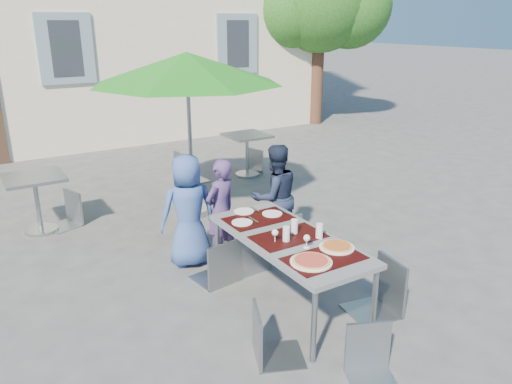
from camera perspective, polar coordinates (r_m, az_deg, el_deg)
ground at (r=4.97m, az=0.68°, el=-14.63°), size 90.00×90.00×0.00m
tree at (r=14.09m, az=7.35°, el=20.96°), size 3.60×3.00×4.70m
dining_table at (r=4.92m, az=3.71°, el=-5.71°), size 0.80×1.85×0.76m
pizza_near_left at (r=4.41m, az=6.32°, el=-7.86°), size 0.37×0.37×0.03m
pizza_near_right at (r=4.70m, az=9.23°, el=-6.18°), size 0.33×0.33×0.03m
glassware at (r=4.83m, az=4.85°, el=-4.53°), size 0.48×0.39×0.15m
place_settings at (r=5.38m, az=-0.32°, el=-2.71°), size 0.66×0.48×0.01m
child_0 at (r=5.81m, az=-7.76°, el=-2.14°), size 0.70×0.50×1.34m
child_1 at (r=5.89m, az=-4.05°, el=-2.16°), size 0.53×0.44×1.26m
child_2 at (r=6.22m, az=2.17°, el=-0.56°), size 0.67×0.41×1.34m
chair_0 at (r=5.38m, az=-4.30°, el=-4.97°), size 0.48×0.49×0.97m
chair_1 at (r=5.60m, az=-0.87°, el=-3.51°), size 0.48×0.49×1.03m
chair_2 at (r=6.16m, az=3.31°, el=-2.19°), size 0.45×0.45×0.90m
chair_3 at (r=4.23m, az=1.48°, el=-12.70°), size 0.53×0.53×0.91m
chair_4 at (r=5.00m, az=14.50°, el=-7.04°), size 0.53×0.52×1.03m
chair_5 at (r=4.15m, az=13.34°, el=-14.51°), size 0.50×0.51×0.86m
patio_umbrella at (r=7.07m, az=-7.89°, el=13.72°), size 2.67×2.67×2.35m
cafe_table_0 at (r=7.30m, az=-23.86°, el=-0.05°), size 0.75×0.75×0.80m
bg_chair_r_0 at (r=7.41m, az=-21.03°, el=0.35°), size 0.52×0.52×0.92m
cafe_table_1 at (r=9.19m, az=-1.03°, el=5.19°), size 0.73×0.73×0.78m
bg_chair_l_1 at (r=8.87m, az=-8.03°, el=4.99°), size 0.52×0.51×1.06m
bg_chair_r_1 at (r=9.33m, az=-0.45°, el=5.13°), size 0.47×0.47×0.87m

